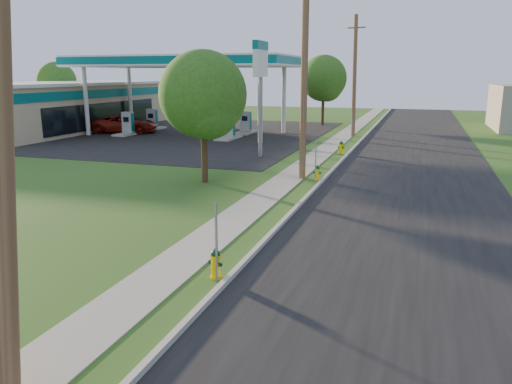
{
  "coord_description": "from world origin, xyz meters",
  "views": [
    {
      "loc": [
        4.71,
        -6.31,
        4.97
      ],
      "look_at": [
        0.0,
        8.0,
        1.4
      ],
      "focal_mm": 35.0,
      "sensor_mm": 36.0,
      "label": 1
    }
  ],
  "objects_px": {
    "tree_lot": "(325,80)",
    "car_red": "(125,124)",
    "hydrant_mid": "(317,173)",
    "utility_pole_far": "(354,76)",
    "fuel_pump_se": "(246,125)",
    "price_pylon": "(260,66)",
    "hydrant_far": "(341,148)",
    "tree_back": "(57,83)",
    "utility_pole_mid": "(304,74)",
    "fuel_pump_nw": "(128,126)",
    "fuel_pump_sw": "(152,122)",
    "tree_verge": "(204,98)",
    "fuel_pump_ne": "(229,130)",
    "hydrant_near": "(215,264)"
  },
  "relations": [
    {
      "from": "tree_lot",
      "to": "car_red",
      "type": "bearing_deg",
      "value": -141.29
    },
    {
      "from": "hydrant_mid",
      "to": "utility_pole_far",
      "type": "bearing_deg",
      "value": 92.48
    },
    {
      "from": "fuel_pump_se",
      "to": "price_pylon",
      "type": "height_order",
      "value": "price_pylon"
    },
    {
      "from": "hydrant_mid",
      "to": "hydrant_far",
      "type": "relative_size",
      "value": 0.9
    },
    {
      "from": "price_pylon",
      "to": "tree_back",
      "type": "xyz_separation_m",
      "value": [
        -28.49,
        16.87,
        -1.4
      ]
    },
    {
      "from": "utility_pole_mid",
      "to": "fuel_pump_nw",
      "type": "xyz_separation_m",
      "value": [
        -17.9,
        13.0,
        -4.23
      ]
    },
    {
      "from": "fuel_pump_se",
      "to": "car_red",
      "type": "bearing_deg",
      "value": -163.94
    },
    {
      "from": "fuel_pump_sw",
      "to": "tree_back",
      "type": "bearing_deg",
      "value": 159.67
    },
    {
      "from": "tree_verge",
      "to": "hydrant_mid",
      "type": "relative_size",
      "value": 8.1
    },
    {
      "from": "fuel_pump_ne",
      "to": "hydrant_far",
      "type": "distance_m",
      "value": 10.61
    },
    {
      "from": "utility_pole_mid",
      "to": "hydrant_far",
      "type": "distance_m",
      "value": 9.48
    },
    {
      "from": "hydrant_far",
      "to": "hydrant_near",
      "type": "bearing_deg",
      "value": -89.7
    },
    {
      "from": "tree_verge",
      "to": "hydrant_far",
      "type": "distance_m",
      "value": 12.07
    },
    {
      "from": "fuel_pump_nw",
      "to": "car_red",
      "type": "distance_m",
      "value": 1.5
    },
    {
      "from": "fuel_pump_se",
      "to": "hydrant_mid",
      "type": "distance_m",
      "value": 19.75
    },
    {
      "from": "utility_pole_far",
      "to": "hydrant_far",
      "type": "distance_m",
      "value": 10.66
    },
    {
      "from": "fuel_pump_nw",
      "to": "fuel_pump_se",
      "type": "relative_size",
      "value": 1.0
    },
    {
      "from": "price_pylon",
      "to": "utility_pole_far",
      "type": "bearing_deg",
      "value": 72.67
    },
    {
      "from": "tree_verge",
      "to": "hydrant_far",
      "type": "height_order",
      "value": "tree_verge"
    },
    {
      "from": "utility_pole_far",
      "to": "tree_back",
      "type": "distance_m",
      "value": 32.69
    },
    {
      "from": "utility_pole_far",
      "to": "fuel_pump_nw",
      "type": "distance_m",
      "value": 19.03
    },
    {
      "from": "car_red",
      "to": "utility_pole_mid",
      "type": "bearing_deg",
      "value": -141.38
    },
    {
      "from": "price_pylon",
      "to": "car_red",
      "type": "relative_size",
      "value": 1.23
    },
    {
      "from": "utility_pole_far",
      "to": "car_red",
      "type": "bearing_deg",
      "value": -168.4
    },
    {
      "from": "fuel_pump_sw",
      "to": "car_red",
      "type": "distance_m",
      "value": 3.04
    },
    {
      "from": "price_pylon",
      "to": "hydrant_near",
      "type": "relative_size",
      "value": 8.75
    },
    {
      "from": "fuel_pump_ne",
      "to": "fuel_pump_se",
      "type": "xyz_separation_m",
      "value": [
        0.0,
        4.0,
        0.0
      ]
    },
    {
      "from": "fuel_pump_nw",
      "to": "tree_verge",
      "type": "distance_m",
      "value": 20.83
    },
    {
      "from": "fuel_pump_sw",
      "to": "hydrant_near",
      "type": "distance_m",
      "value": 34.95
    },
    {
      "from": "hydrant_mid",
      "to": "hydrant_far",
      "type": "bearing_deg",
      "value": 91.21
    },
    {
      "from": "fuel_pump_ne",
      "to": "tree_verge",
      "type": "relative_size",
      "value": 0.53
    },
    {
      "from": "fuel_pump_ne",
      "to": "utility_pole_mid",
      "type": "bearing_deg",
      "value": -55.6
    },
    {
      "from": "utility_pole_mid",
      "to": "fuel_pump_nw",
      "type": "bearing_deg",
      "value": 144.01
    },
    {
      "from": "fuel_pump_nw",
      "to": "fuel_pump_ne",
      "type": "distance_m",
      "value": 9.0
    },
    {
      "from": "utility_pole_far",
      "to": "tree_verge",
      "type": "distance_m",
      "value": 20.68
    },
    {
      "from": "fuel_pump_se",
      "to": "tree_back",
      "type": "height_order",
      "value": "tree_back"
    },
    {
      "from": "tree_lot",
      "to": "hydrant_far",
      "type": "xyz_separation_m",
      "value": [
        4.53,
        -17.81,
        -3.97
      ]
    },
    {
      "from": "fuel_pump_ne",
      "to": "fuel_pump_nw",
      "type": "bearing_deg",
      "value": 180.0
    },
    {
      "from": "hydrant_near",
      "to": "utility_pole_far",
      "type": "bearing_deg",
      "value": 91.34
    },
    {
      "from": "fuel_pump_sw",
      "to": "hydrant_mid",
      "type": "distance_m",
      "value": 25.4
    },
    {
      "from": "hydrant_near",
      "to": "hydrant_mid",
      "type": "xyz_separation_m",
      "value": [
        0.07,
        12.37,
        -0.02
      ]
    },
    {
      "from": "fuel_pump_ne",
      "to": "fuel_pump_sw",
      "type": "xyz_separation_m",
      "value": [
        -9.0,
        4.0,
        0.0
      ]
    },
    {
      "from": "utility_pole_far",
      "to": "fuel_pump_sw",
      "type": "distance_m",
      "value": 18.39
    },
    {
      "from": "fuel_pump_ne",
      "to": "car_red",
      "type": "bearing_deg",
      "value": 173.57
    },
    {
      "from": "fuel_pump_se",
      "to": "utility_pole_mid",
      "type": "bearing_deg",
      "value": -62.37
    },
    {
      "from": "hydrant_far",
      "to": "car_red",
      "type": "relative_size",
      "value": 0.15
    },
    {
      "from": "tree_back",
      "to": "utility_pole_mid",
      "type": "bearing_deg",
      "value": -34.63
    },
    {
      "from": "price_pylon",
      "to": "hydrant_far",
      "type": "xyz_separation_m",
      "value": [
        4.51,
        2.8,
        -5.02
      ]
    },
    {
      "from": "utility_pole_mid",
      "to": "tree_lot",
      "type": "height_order",
      "value": "utility_pole_mid"
    },
    {
      "from": "utility_pole_mid",
      "to": "car_red",
      "type": "xyz_separation_m",
      "value": [
        -18.88,
        14.12,
        -4.18
      ]
    }
  ]
}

